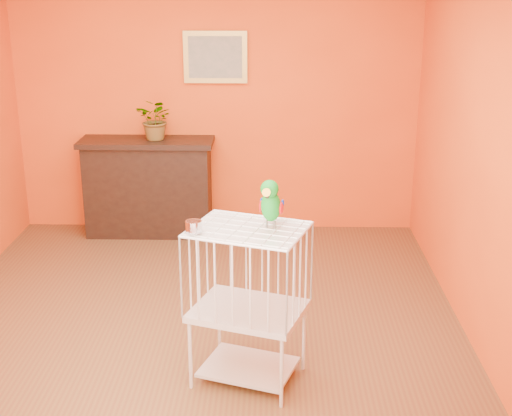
{
  "coord_description": "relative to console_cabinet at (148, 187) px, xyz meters",
  "views": [
    {
      "loc": [
        0.57,
        -4.78,
        2.54
      ],
      "look_at": [
        0.47,
        -0.66,
        1.17
      ],
      "focal_mm": 50.0,
      "sensor_mm": 36.0,
      "label": 1
    }
  ],
  "objects": [
    {
      "name": "framed_picture",
      "position": [
        0.68,
        0.2,
        1.26
      ],
      "size": [
        0.62,
        0.04,
        0.5
      ],
      "color": "#B99742",
      "rests_on": "room_shell"
    },
    {
      "name": "parrot",
      "position": [
        1.24,
        -2.69,
        0.72
      ],
      "size": [
        0.16,
        0.28,
        0.31
      ],
      "rotation": [
        0.0,
        0.0,
        -0.25
      ],
      "color": "#59544C",
      "rests_on": "birdcage"
    },
    {
      "name": "ground",
      "position": [
        0.68,
        -2.02,
        -0.49
      ],
      "size": [
        4.5,
        4.5,
        0.0
      ],
      "primitive_type": "plane",
      "color": "brown",
      "rests_on": "ground"
    },
    {
      "name": "potted_plant",
      "position": [
        0.11,
        -0.04,
        0.64
      ],
      "size": [
        0.49,
        0.51,
        0.31
      ],
      "primitive_type": "imported",
      "rotation": [
        0.0,
        0.0,
        -0.4
      ],
      "color": "#26722D",
      "rests_on": "console_cabinet"
    },
    {
      "name": "feed_cup",
      "position": [
        0.78,
        -2.8,
        0.6
      ],
      "size": [
        0.1,
        0.1,
        0.07
      ],
      "primitive_type": "cylinder",
      "color": "silver",
      "rests_on": "birdcage"
    },
    {
      "name": "birdcage",
      "position": [
        1.1,
        -2.71,
        0.05
      ],
      "size": [
        0.81,
        0.71,
        1.04
      ],
      "rotation": [
        0.0,
        0.0,
        -0.33
      ],
      "color": "beige",
      "rests_on": "ground"
    },
    {
      "name": "console_cabinet",
      "position": [
        0.0,
        0.0,
        0.0
      ],
      "size": [
        1.31,
        0.47,
        0.97
      ],
      "color": "black",
      "rests_on": "ground"
    },
    {
      "name": "room_shell",
      "position": [
        0.68,
        -2.02,
        1.1
      ],
      "size": [
        4.5,
        4.5,
        4.5
      ],
      "color": "#ED5516",
      "rests_on": "ground"
    }
  ]
}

